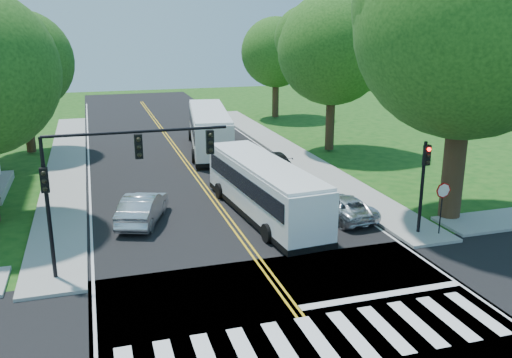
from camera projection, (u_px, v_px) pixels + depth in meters
name	position (u px, v px, depth m)	size (l,w,h in m)	color
ground	(312.00, 333.00, 17.70)	(140.00, 140.00, 0.00)	#124511
road	(202.00, 183.00, 34.24)	(14.00, 96.00, 0.01)	black
cross_road	(312.00, 333.00, 17.70)	(60.00, 12.00, 0.01)	black
center_line	(190.00, 168.00, 37.91)	(0.36, 70.00, 0.01)	gold
edge_line_w	(89.00, 176.00, 35.99)	(0.12, 70.00, 0.01)	silver
edge_line_e	(282.00, 161.00, 39.83)	(0.12, 70.00, 0.01)	silver
crosswalk	(318.00, 341.00, 17.24)	(12.60, 3.00, 0.01)	silver
stop_bar	(383.00, 295.00, 20.15)	(6.60, 0.40, 0.01)	silver
sidewalk_nw	(67.00, 165.00, 38.31)	(2.60, 40.00, 0.15)	gray
sidewalk_ne	(287.00, 150.00, 42.99)	(2.60, 40.00, 0.15)	gray
tree_ne_big	(468.00, 26.00, 25.49)	(10.80, 10.80, 14.91)	#322014
tree_west_far	(21.00, 62.00, 40.23)	(7.60, 7.60, 10.67)	#322014
tree_east_mid	(333.00, 49.00, 40.82)	(8.40, 8.40, 11.93)	#322014
tree_east_far	(276.00, 52.00, 56.08)	(7.20, 7.20, 10.34)	#322014
signal_nw	(109.00, 169.00, 20.75)	(7.15, 0.46, 5.66)	black
signal_ne	(424.00, 175.00, 25.11)	(0.30, 0.46, 4.40)	black
stop_sign	(443.00, 196.00, 25.17)	(0.76, 0.08, 2.53)	black
bus_lead	(264.00, 188.00, 28.08)	(3.41, 11.42, 2.91)	silver
bus_follow	(209.00, 129.00, 42.72)	(4.58, 12.84, 3.26)	silver
hatchback	(143.00, 208.00, 27.34)	(1.63, 4.69, 1.54)	#B6B8BE
suv	(343.00, 207.00, 28.01)	(2.02, 4.38, 1.22)	silver
dark_sedan	(275.00, 160.00, 37.93)	(1.56, 3.83, 1.11)	black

